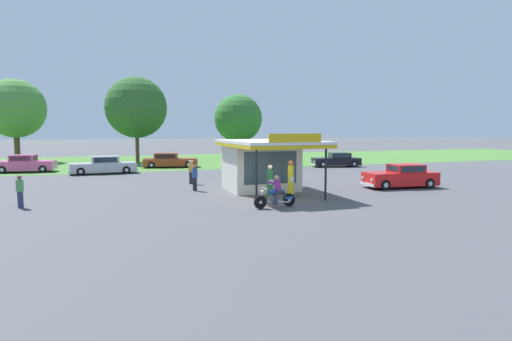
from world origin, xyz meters
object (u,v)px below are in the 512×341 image
object	(u,v)px
bystander_leaning_by_kiosk	(289,168)
bystander_standing_back_lot	(191,171)
parked_car_back_row_far_right	(271,160)
gas_pump_offside	(291,180)
parked_car_second_row_spare	(170,161)
bystander_admiring_sedan	(268,164)
parked_car_back_row_left	(25,164)
bystander_strolling_foreground	(195,177)
bystander_chatting_near_pumps	(20,191)
parked_car_back_row_far_left	(104,166)
parked_car_back_row_centre_right	(337,160)
motorcycle_with_rider	(276,194)
featured_classic_sedan	(401,177)
gas_pump_nearside	(270,183)

from	to	relation	value
bystander_leaning_by_kiosk	bystander_standing_back_lot	distance (m)	7.81
parked_car_back_row_far_right	gas_pump_offside	bearing A→B (deg)	-107.80
parked_car_second_row_spare	bystander_admiring_sedan	distance (m)	12.27
bystander_leaning_by_kiosk	parked_car_back_row_left	bearing A→B (deg)	149.44
bystander_strolling_foreground	bystander_chatting_near_pumps	bearing A→B (deg)	-162.70
parked_car_back_row_far_left	bystander_chatting_near_pumps	world-z (taller)	bystander_chatting_near_pumps
parked_car_back_row_centre_right	parked_car_second_row_spare	xyz separation A→B (m)	(-16.06, 4.80, 0.01)
motorcycle_with_rider	bystander_leaning_by_kiosk	world-z (taller)	motorcycle_with_rider
bystander_standing_back_lot	bystander_strolling_foreground	bearing A→B (deg)	-96.19
featured_classic_sedan	parked_car_second_row_spare	xyz separation A→B (m)	(-12.31, 19.57, -0.04)
parked_car_back_row_centre_right	parked_car_back_row_left	size ratio (longest dim) A/B	1.02
parked_car_back_row_far_right	bystander_leaning_by_kiosk	world-z (taller)	parked_car_back_row_far_right
parked_car_back_row_far_left	bystander_leaning_by_kiosk	size ratio (longest dim) A/B	3.69
featured_classic_sedan	bystander_admiring_sedan	world-z (taller)	bystander_admiring_sedan
parked_car_back_row_far_right	bystander_leaning_by_kiosk	xyz separation A→B (m)	(-2.25, -9.65, 0.06)
parked_car_back_row_far_left	bystander_standing_back_lot	distance (m)	10.86
bystander_admiring_sedan	bystander_standing_back_lot	bearing A→B (deg)	-156.74
bystander_leaning_by_kiosk	parked_car_back_row_far_right	bearing A→B (deg)	76.88
parked_car_back_row_centre_right	parked_car_back_row_far_right	distance (m)	6.64
parked_car_back_row_far_left	gas_pump_nearside	bearing A→B (deg)	-62.11
gas_pump_nearside	featured_classic_sedan	bearing A→B (deg)	7.39
parked_car_back_row_far_right	bystander_standing_back_lot	distance (m)	14.52
gas_pump_offside	bystander_chatting_near_pumps	size ratio (longest dim) A/B	1.30
parked_car_back_row_far_right	bystander_leaning_by_kiosk	bearing A→B (deg)	-103.12
bystander_leaning_by_kiosk	bystander_strolling_foreground	xyz separation A→B (m)	(-8.12, -4.16, 0.06)
gas_pump_nearside	bystander_strolling_foreground	bearing A→B (deg)	128.51
bystander_leaning_by_kiosk	bystander_admiring_sedan	bearing A→B (deg)	114.62
bystander_leaning_by_kiosk	bystander_strolling_foreground	bearing A→B (deg)	-152.87
parked_car_back_row_far_left	bystander_admiring_sedan	world-z (taller)	bystander_admiring_sedan
parked_car_back_row_far_right	bystander_strolling_foreground	size ratio (longest dim) A/B	3.49
featured_classic_sedan	bystander_standing_back_lot	world-z (taller)	bystander_standing_back_lot
bystander_leaning_by_kiosk	parked_car_back_row_centre_right	bearing A→B (deg)	41.71
parked_car_back_row_centre_right	parked_car_back_row_far_right	size ratio (longest dim) A/B	0.92
parked_car_back_row_far_left	parked_car_back_row_left	world-z (taller)	parked_car_back_row_left
parked_car_back_row_centre_right	parked_car_back_row_left	world-z (taller)	parked_car_back_row_left
parked_car_back_row_far_left	parked_car_back_row_left	distance (m)	7.50
gas_pump_offside	parked_car_back_row_left	xyz separation A→B (m)	(-16.63, 20.27, -0.25)
bystander_standing_back_lot	bystander_chatting_near_pumps	world-z (taller)	bystander_standing_back_lot
gas_pump_offside	gas_pump_nearside	bearing A→B (deg)	-179.99
parked_car_back_row_far_right	bystander_chatting_near_pumps	bearing A→B (deg)	-139.42
gas_pump_nearside	parked_car_back_row_far_left	size ratio (longest dim) A/B	0.33
bystander_admiring_sedan	parked_car_second_row_spare	bearing A→B (deg)	122.17
bystander_chatting_near_pumps	bystander_admiring_sedan	xyz separation A→B (m)	(16.22, 9.04, 0.10)
bystander_standing_back_lot	gas_pump_nearside	bearing A→B (deg)	-68.25
gas_pump_nearside	parked_car_back_row_centre_right	xyz separation A→B (m)	(13.36, 16.02, -0.20)
parked_car_back_row_left	gas_pump_nearside	bearing A→B (deg)	-52.80
gas_pump_offside	bystander_admiring_sedan	xyz separation A→B (m)	(2.59, 10.43, -0.01)
gas_pump_offside	parked_car_back_row_far_right	size ratio (longest dim) A/B	0.37
parked_car_second_row_spare	bystander_strolling_foreground	xyz separation A→B (m)	(-0.64, -16.61, 0.19)
gas_pump_offside	parked_car_back_row_centre_right	distance (m)	20.09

